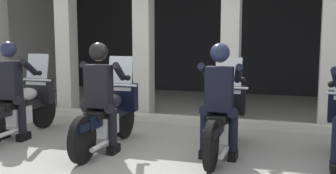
# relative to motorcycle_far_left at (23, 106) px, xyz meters

# --- Properties ---
(ground_plane) EXTENTS (80.00, 80.00, 0.00)m
(ground_plane) POSITION_rel_motorcycle_far_left_xyz_m (2.52, 2.83, -0.50)
(ground_plane) COLOR gray
(station_building) EXTENTS (10.10, 4.28, 3.52)m
(station_building) POSITION_rel_motorcycle_far_left_xyz_m (2.22, 4.35, 1.69)
(station_building) COLOR black
(station_building) RESTS_ON ground
(kerb_strip) EXTENTS (9.60, 0.24, 0.12)m
(kerb_strip) POSITION_rel_motorcycle_far_left_xyz_m (2.22, 1.73, -0.44)
(kerb_strip) COLOR #B7B5AD
(kerb_strip) RESTS_ON ground
(motorcycle_far_left) EXTENTS (0.62, 2.04, 1.35)m
(motorcycle_far_left) POSITION_rel_motorcycle_far_left_xyz_m (0.00, 0.00, 0.00)
(motorcycle_far_left) COLOR black
(motorcycle_far_left) RESTS_ON ground
(police_officer_far_left) EXTENTS (0.63, 0.61, 1.58)m
(police_officer_far_left) POSITION_rel_motorcycle_far_left_xyz_m (-0.00, -0.28, 0.44)
(police_officer_far_left) COLOR black
(police_officer_far_left) RESTS_ON ground
(motorcycle_center_left) EXTENTS (0.62, 2.04, 1.35)m
(motorcycle_center_left) POSITION_rel_motorcycle_far_left_xyz_m (1.68, -0.22, 0.00)
(motorcycle_center_left) COLOR black
(motorcycle_center_left) RESTS_ON ground
(police_officer_center_left) EXTENTS (0.63, 0.61, 1.58)m
(police_officer_center_left) POSITION_rel_motorcycle_far_left_xyz_m (1.68, -0.50, 0.44)
(police_officer_center_left) COLOR black
(police_officer_center_left) RESTS_ON ground
(motorcycle_center_right) EXTENTS (0.62, 2.04, 1.35)m
(motorcycle_center_right) POSITION_rel_motorcycle_far_left_xyz_m (3.36, -0.01, 0.00)
(motorcycle_center_right) COLOR black
(motorcycle_center_right) RESTS_ON ground
(police_officer_center_right) EXTENTS (0.63, 0.61, 1.58)m
(police_officer_center_right) POSITION_rel_motorcycle_far_left_xyz_m (3.36, -0.29, 0.44)
(police_officer_center_right) COLOR black
(police_officer_center_right) RESTS_ON ground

